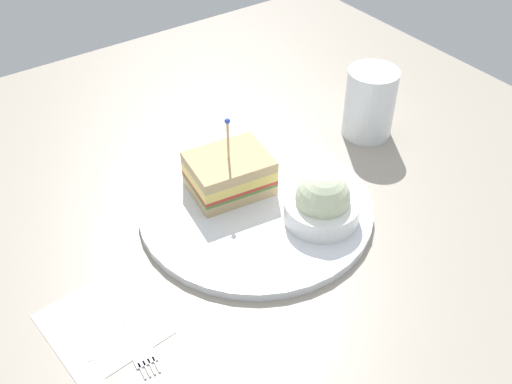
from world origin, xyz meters
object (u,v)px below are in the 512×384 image
Objects in this scene: drink_glass at (369,105)px; napkin at (102,324)px; fork at (136,341)px; sandwich_half_center at (229,173)px; plate at (256,207)px; knife at (89,358)px; coleslaw_bowl at (322,203)px.

napkin is at bearing 102.25° from drink_glass.
fork is (-4.06, -1.97, 0.10)cm from napkin.
drink_glass is (0.48, -24.62, 1.11)cm from sandwich_half_center.
plate is 27.63cm from knife.
coleslaw_bowl is 28.76cm from napkin.
plate is at bearing -66.51° from fork.
plate is 3.21× the size of coleslaw_bowl.
drink_glass is at bearing -77.75° from napkin.
drink_glass is 51.83cm from knife.
fork is (-9.35, 21.53, -0.39)cm from plate.
coleslaw_bowl is 21.95cm from drink_glass.
knife is (0.84, 4.76, 0.00)cm from fork.
drink_glass is (11.67, -18.55, 1.20)cm from coleslaw_bowl.
sandwich_half_center is 12.74cm from coleslaw_bowl.
plate is 24.09cm from napkin.
fork is at bearing 123.98° from sandwich_half_center.
fork is (-2.60, 26.55, -3.42)cm from coleslaw_bowl.
sandwich_half_center reaches higher than coleslaw_bowl.
fork reaches higher than napkin.
sandwich_half_center reaches higher than plate.
plate reaches higher than knife.
coleslaw_bowl is at bearing 122.18° from drink_glass.
plate is at bearing 36.62° from coleslaw_bowl.
napkin is at bearing 113.46° from sandwich_half_center.
sandwich_half_center is at bearing 13.42° from plate.
coleslaw_bowl is at bearing -151.50° from sandwich_half_center.
plate reaches higher than fork.
knife is (-13.43, 49.85, -4.62)cm from drink_glass.
napkin is 1.00× the size of fork.
coleslaw_bowl is (-6.75, -5.02, 3.03)cm from plate.
napkin is (-10.21, 47.06, -4.72)cm from drink_glass.
plate is 5.53cm from sandwich_half_center.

